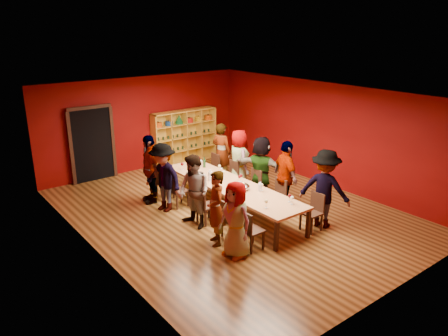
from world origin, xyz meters
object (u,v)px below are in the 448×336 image
(chair_person_left_1, at_px, (230,218))
(person_left_1, at_px, (216,208))
(person_right_2, at_px, (261,168))
(chair_person_right_2, at_px, (253,184))
(chair_person_left_2, at_px, (204,204))
(chair_person_right_3, at_px, (231,175))
(wine_bottle, at_px, (204,163))
(person_right_0, at_px, (325,189))
(person_right_3, at_px, (239,160))
(shelving_unit, at_px, (184,134))
(spittoon_bowl, at_px, (243,187))
(chair_person_right_1, at_px, (278,194))
(chair_person_right_4, at_px, (213,167))
(person_left_0, at_px, (236,220))
(person_left_2, at_px, (194,192))
(person_left_3, at_px, (163,177))
(tasting_table, at_px, (230,186))
(chair_person_left_0, at_px, (249,229))
(person_right_4, at_px, (221,152))
(chair_person_right_0, at_px, (314,210))
(person_right_1, at_px, (286,176))
(chair_person_left_3, at_px, (176,189))
(person_left_4, at_px, (150,169))
(chair_person_left_4, at_px, (162,181))

(chair_person_left_1, distance_m, person_left_1, 0.51)
(person_right_2, bearing_deg, chair_person_right_2, 67.72)
(chair_person_left_2, height_order, chair_person_right_3, same)
(wine_bottle, bearing_deg, chair_person_right_3, -31.19)
(person_right_0, distance_m, person_right_3, 3.06)
(shelving_unit, bearing_deg, spittoon_bowl, -106.16)
(chair_person_right_1, bearing_deg, chair_person_left_2, 161.20)
(shelving_unit, bearing_deg, chair_person_right_4, -101.86)
(person_left_0, bearing_deg, person_left_2, 170.09)
(shelving_unit, bearing_deg, person_right_0, -91.45)
(person_left_3, distance_m, wine_bottle, 1.58)
(tasting_table, distance_m, chair_person_left_0, 2.01)
(person_left_2, xyz_separation_m, spittoon_bowl, (1.20, -0.34, -0.05))
(chair_person_right_2, bearing_deg, shelving_unit, 83.32)
(chair_person_right_3, height_order, person_right_4, person_right_4)
(person_right_4, bearing_deg, chair_person_right_1, 156.26)
(chair_person_left_0, bearing_deg, spittoon_bowl, 54.84)
(chair_person_right_0, bearing_deg, spittoon_bowl, 121.60)
(chair_person_left_0, height_order, chair_person_right_4, same)
(person_left_1, height_order, person_right_1, person_right_1)
(person_left_2, height_order, chair_person_right_4, person_left_2)
(person_right_1, bearing_deg, tasting_table, 74.84)
(tasting_table, bearing_deg, chair_person_right_1, -39.97)
(chair_person_left_1, height_order, person_left_2, person_left_2)
(person_right_2, bearing_deg, chair_person_left_1, 99.31)
(shelving_unit, height_order, chair_person_left_3, shelving_unit)
(person_right_2, bearing_deg, spittoon_bowl, 96.52)
(chair_person_left_3, height_order, person_right_2, person_right_2)
(shelving_unit, distance_m, person_left_0, 6.67)
(chair_person_left_0, xyz_separation_m, person_right_0, (2.15, -0.17, 0.44))
(chair_person_right_0, bearing_deg, person_left_0, 175.49)
(chair_person_right_1, distance_m, person_right_4, 2.81)
(chair_person_left_1, xyz_separation_m, person_right_3, (2.09, 2.23, 0.38))
(person_left_1, bearing_deg, person_right_2, 138.73)
(chair_person_right_3, bearing_deg, person_left_2, -149.34)
(person_right_0, xyz_separation_m, person_right_3, (-0.05, 3.06, -0.06))
(chair_person_left_0, bearing_deg, person_left_4, 95.48)
(person_left_4, xyz_separation_m, spittoon_bowl, (1.26, -2.33, -0.10))
(chair_person_right_0, distance_m, person_right_1, 1.29)
(person_left_4, xyz_separation_m, wine_bottle, (1.52, -0.34, -0.06))
(chair_person_left_2, xyz_separation_m, chair_person_right_4, (1.82, 2.14, 0.00))
(chair_person_left_2, bearing_deg, person_right_4, 44.85)
(person_left_3, xyz_separation_m, chair_person_right_2, (2.19, -0.96, -0.39))
(chair_person_right_3, bearing_deg, person_right_1, -82.07)
(chair_person_left_0, bearing_deg, person_right_2, 42.90)
(shelving_unit, height_order, person_right_3, shelving_unit)
(chair_person_right_2, height_order, wine_bottle, wine_bottle)
(person_left_3, xyz_separation_m, chair_person_right_4, (2.19, 0.88, -0.39))
(chair_person_left_0, bearing_deg, person_right_3, 54.08)
(person_left_2, relative_size, chair_person_left_4, 1.97)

